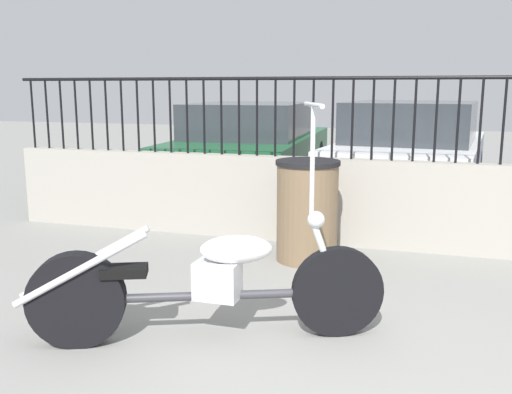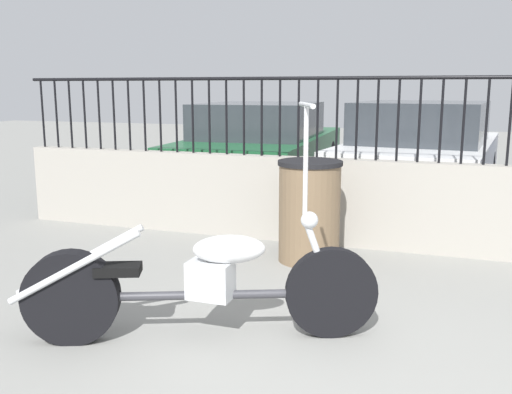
{
  "view_description": "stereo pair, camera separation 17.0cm",
  "coord_description": "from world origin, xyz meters",
  "px_view_note": "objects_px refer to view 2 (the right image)",
  "views": [
    {
      "loc": [
        0.27,
        -2.64,
        1.59
      ],
      "look_at": [
        -1.1,
        1.78,
        0.7
      ],
      "focal_mm": 40.0,
      "sensor_mm": 36.0,
      "label": 1
    },
    {
      "loc": [
        0.43,
        -2.59,
        1.59
      ],
      "look_at": [
        -1.1,
        1.78,
        0.7
      ],
      "focal_mm": 40.0,
      "sensor_mm": 36.0,
      "label": 2
    }
  ],
  "objects_px": {
    "car_green": "(262,145)",
    "trash_bin": "(309,211)",
    "motorcycle_dark_grey": "(184,283)",
    "car_white": "(422,153)"
  },
  "relations": [
    {
      "from": "car_green",
      "to": "trash_bin",
      "type": "bearing_deg",
      "value": -158.23
    },
    {
      "from": "motorcycle_dark_grey",
      "to": "car_green",
      "type": "bearing_deg",
      "value": 81.36
    },
    {
      "from": "trash_bin",
      "to": "car_white",
      "type": "bearing_deg",
      "value": 75.57
    },
    {
      "from": "car_green",
      "to": "car_white",
      "type": "xyz_separation_m",
      "value": [
        2.49,
        -0.51,
        0.02
      ]
    },
    {
      "from": "motorcycle_dark_grey",
      "to": "car_green",
      "type": "distance_m",
      "value": 5.73
    },
    {
      "from": "motorcycle_dark_grey",
      "to": "car_green",
      "type": "relative_size",
      "value": 0.48
    },
    {
      "from": "car_green",
      "to": "motorcycle_dark_grey",
      "type": "bearing_deg",
      "value": -169.38
    },
    {
      "from": "trash_bin",
      "to": "car_green",
      "type": "relative_size",
      "value": 0.21
    },
    {
      "from": "motorcycle_dark_grey",
      "to": "trash_bin",
      "type": "bearing_deg",
      "value": 57.89
    },
    {
      "from": "motorcycle_dark_grey",
      "to": "trash_bin",
      "type": "relative_size",
      "value": 2.32
    }
  ]
}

